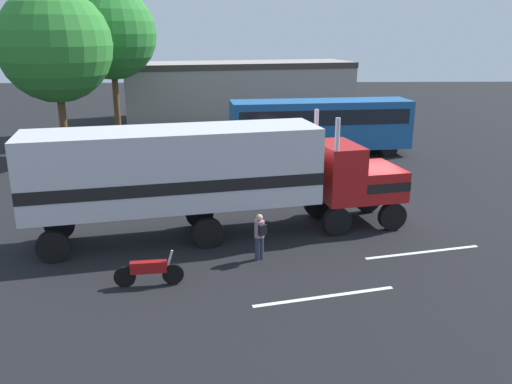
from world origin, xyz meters
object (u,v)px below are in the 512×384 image
Objects in this scene: semi_truck at (205,172)px; parked_car at (168,157)px; tree_center at (111,34)px; person_bystander at (260,235)px; tree_left at (55,46)px; parked_bus at (320,122)px; motorcycle at (149,271)px.

semi_truck is 10.11m from parked_car.
tree_center is at bearing 110.78° from semi_truck.
tree_left is at bearing 126.27° from person_bystander.
tree_left is 0.95× the size of tree_center.
tree_center is at bearing 153.38° from parked_bus.
parked_car is at bearing 111.20° from person_bystander.
tree_center reaches higher than motorcycle.
parked_car reaches higher than motorcycle.
tree_center reaches higher than tree_left.
tree_center is (-14.01, 7.02, 5.16)m from parked_bus.
person_bystander is 12.70m from parked_car.
parked_bus is at bearing -26.62° from tree_center.
tree_center reaches higher than parked_car.
parked_bus reaches higher than person_bystander.
person_bystander reaches higher than motorcycle.
semi_truck is at bearing -115.02° from parked_bus.
tree_left is (-7.83, 17.15, 6.15)m from motorcycle.
tree_center reaches higher than parked_bus.
person_bystander is at bearing -49.19° from semi_truck.
tree_left is (-11.27, 15.36, 5.74)m from person_bystander.
tree_left is at bearing 125.44° from semi_truck.
semi_truck is 8.81× the size of person_bystander.
motorcycle is 0.20× the size of tree_center.
parked_car is (-4.59, 11.84, -0.09)m from person_bystander.
parked_bus is 1.07× the size of tree_center.
tree_left is at bearing 114.55° from motorcycle.
tree_center is at bearing 77.76° from tree_left.
person_bystander is 0.16× the size of tree_center.
motorcycle is at bearing -152.38° from person_bystander.
motorcycle is (-1.50, -4.04, -2.04)m from semi_truck.
parked_car is at bearing -27.76° from tree_left.
parked_bus is 9.77m from parked_car.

